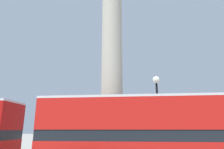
% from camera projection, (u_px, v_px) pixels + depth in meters
% --- Properties ---
extents(monument_column, '(5.51, 5.51, 23.49)m').
position_uv_depth(monument_column, '(112.00, 68.00, 16.47)').
color(monument_column, '#ADA593').
rests_on(monument_column, ground_plane).
extents(bus_a, '(10.99, 2.94, 4.41)m').
position_uv_depth(bus_a, '(143.00, 135.00, 10.58)').
color(bus_a, red).
rests_on(bus_a, ground_plane).
extents(equestrian_statue, '(3.62, 3.32, 6.14)m').
position_uv_depth(equestrian_statue, '(220.00, 138.00, 17.94)').
color(equestrian_statue, '#ADA593').
rests_on(equestrian_statue, ground_plane).
extents(street_lamp, '(0.50, 0.50, 6.28)m').
position_uv_depth(street_lamp, '(158.00, 110.00, 13.33)').
color(street_lamp, black).
rests_on(street_lamp, ground_plane).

